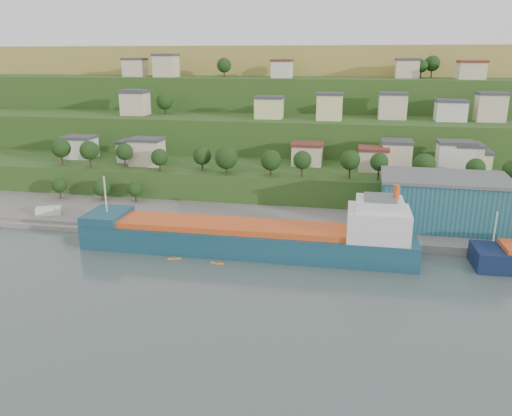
% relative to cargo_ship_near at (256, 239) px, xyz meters
% --- Properties ---
extents(ground, '(500.00, 500.00, 0.00)m').
position_rel_cargo_ship_near_xyz_m(ground, '(-3.90, -8.52, -3.14)').
color(ground, '#42514E').
rests_on(ground, ground).
extents(quay, '(220.00, 26.00, 4.00)m').
position_rel_cargo_ship_near_xyz_m(quay, '(16.10, 19.48, -3.14)').
color(quay, slate).
rests_on(quay, ground).
extents(pebble_beach, '(40.00, 18.00, 2.40)m').
position_rel_cargo_ship_near_xyz_m(pebble_beach, '(-58.90, 13.48, -3.14)').
color(pebble_beach, slate).
rests_on(pebble_beach, ground).
extents(hillside, '(360.00, 210.00, 96.00)m').
position_rel_cargo_ship_near_xyz_m(hillside, '(-3.89, 160.19, -3.06)').
color(hillside, '#284719').
rests_on(hillside, ground).
extents(cargo_ship_near, '(76.47, 12.43, 19.65)m').
position_rel_cargo_ship_near_xyz_m(cargo_ship_near, '(0.00, 0.00, 0.00)').
color(cargo_ship_near, '#14384C').
rests_on(cargo_ship_near, ground).
extents(warehouse, '(31.63, 20.05, 12.80)m').
position_rel_cargo_ship_near_xyz_m(warehouse, '(43.75, 22.48, 5.30)').
color(warehouse, '#1D4F59').
rests_on(warehouse, quay).
extents(caravan, '(6.93, 5.03, 2.98)m').
position_rel_cargo_ship_near_xyz_m(caravan, '(-59.58, 11.21, -0.44)').
color(caravan, silver).
rests_on(caravan, pebble_beach).
extents(dinghy, '(4.39, 1.89, 0.86)m').
position_rel_cargo_ship_near_xyz_m(dinghy, '(-46.30, 9.48, -1.51)').
color(dinghy, silver).
rests_on(dinghy, pebble_beach).
extents(kayak_orange, '(3.03, 0.93, 0.75)m').
position_rel_cargo_ship_near_xyz_m(kayak_orange, '(-7.02, -8.08, -2.92)').
color(kayak_orange, orange).
rests_on(kayak_orange, ground).
extents(kayak_yellow, '(3.02, 1.36, 0.75)m').
position_rel_cargo_ship_near_xyz_m(kayak_yellow, '(-17.01, -7.35, -2.92)').
color(kayak_yellow, gold).
rests_on(kayak_yellow, ground).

